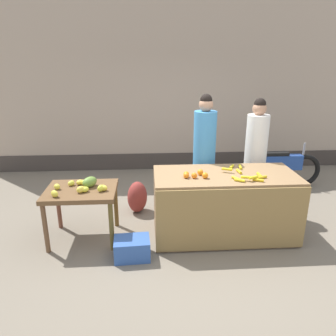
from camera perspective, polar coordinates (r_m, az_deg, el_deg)
name	(u,v)px	position (r m, az deg, el deg)	size (l,w,h in m)	color
ground_plane	(191,234)	(4.67, 4.07, -11.63)	(24.00, 24.00, 0.00)	#756B5B
market_wall_back	(174,89)	(7.07, 1.05, 13.83)	(8.28, 0.23, 3.57)	tan
fruit_stall_counter	(224,205)	(4.53, 9.95, -6.47)	(1.92, 0.91, 0.90)	olive
side_table_wooden	(81,196)	(4.44, -15.16, -4.82)	(0.93, 0.74, 0.73)	brown
banana_bunch_pile	(245,174)	(4.33, 13.47, -1.10)	(0.54, 0.66, 0.07)	yellow
orange_pile	(195,174)	(4.18, 4.85, -1.16)	(0.32, 0.21, 0.08)	orange
mango_papaya_pile	(85,185)	(4.38, -14.63, -2.94)	(0.74, 0.53, 0.14)	yellow
vendor_woman_blue_shirt	(204,156)	(4.96, 6.44, 2.20)	(0.34, 0.34, 1.89)	#33333D
vendor_woman_white_shirt	(255,156)	(5.24, 15.27, 2.08)	(0.34, 0.34, 1.82)	#33333D
parked_motorcycle	(280,167)	(6.49, 19.29, 0.12)	(1.60, 0.18, 0.88)	black
produce_crate	(132,248)	(4.13, -6.42, -14.02)	(0.44, 0.32, 0.26)	#3359A5
produce_sack	(137,197)	(5.20, -5.48, -5.16)	(0.36, 0.30, 0.51)	maroon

